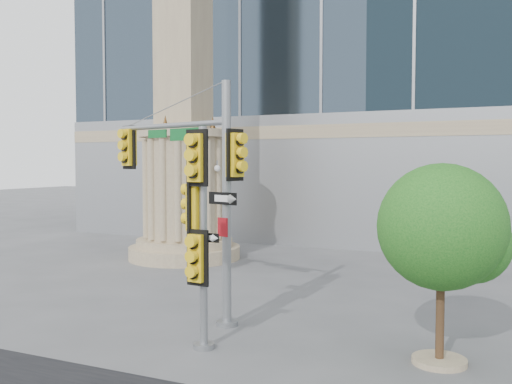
% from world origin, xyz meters
% --- Properties ---
extents(ground, '(120.00, 120.00, 0.00)m').
position_xyz_m(ground, '(0.00, 0.00, 0.00)').
color(ground, '#545456').
rests_on(ground, ground).
extents(monument, '(4.40, 4.40, 16.60)m').
position_xyz_m(monument, '(-6.00, 9.00, 5.52)').
color(monument, '#9E876B').
rests_on(monument, ground).
extents(main_signal_pole, '(4.31, 1.61, 5.71)m').
position_xyz_m(main_signal_pole, '(-1.13, 1.73, 3.54)').
color(main_signal_pole, slate).
rests_on(main_signal_pole, ground).
extents(secondary_signal_pole, '(0.79, 0.63, 4.56)m').
position_xyz_m(secondary_signal_pole, '(0.14, -0.33, 2.68)').
color(secondary_signal_pole, slate).
rests_on(secondary_signal_pole, ground).
extents(street_tree, '(2.45, 2.39, 3.82)m').
position_xyz_m(street_tree, '(4.76, 0.88, 2.51)').
color(street_tree, '#9E876B').
rests_on(street_tree, ground).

